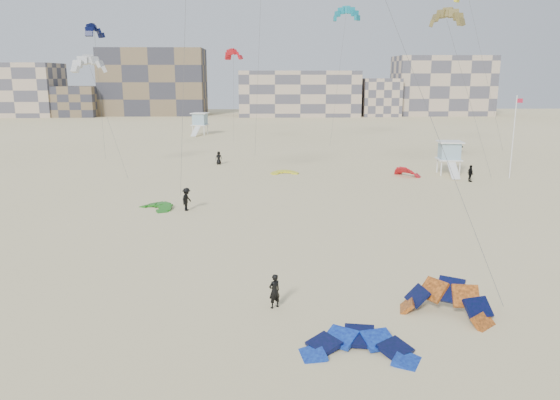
{
  "coord_description": "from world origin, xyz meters",
  "views": [
    {
      "loc": [
        0.97,
        -21.56,
        10.73
      ],
      "look_at": [
        1.69,
        6.0,
        4.43
      ],
      "focal_mm": 35.0,
      "sensor_mm": 36.0,
      "label": 1
    }
  ],
  "objects_px": {
    "kite_ground_orange": "(445,315)",
    "lifeguard_tower_near": "(449,158)",
    "kite_ground_blue": "(359,353)",
    "kitesurfer_main": "(274,291)"
  },
  "relations": [
    {
      "from": "kite_ground_orange",
      "to": "kitesurfer_main",
      "type": "height_order",
      "value": "kite_ground_orange"
    },
    {
      "from": "kite_ground_orange",
      "to": "lifeguard_tower_near",
      "type": "bearing_deg",
      "value": 103.42
    },
    {
      "from": "kite_ground_blue",
      "to": "kite_ground_orange",
      "type": "xyz_separation_m",
      "value": [
        4.54,
        3.38,
        0.0
      ]
    },
    {
      "from": "kitesurfer_main",
      "to": "lifeguard_tower_near",
      "type": "distance_m",
      "value": 40.54
    },
    {
      "from": "kite_ground_blue",
      "to": "lifeguard_tower_near",
      "type": "bearing_deg",
      "value": 76.76
    },
    {
      "from": "kite_ground_orange",
      "to": "kitesurfer_main",
      "type": "distance_m",
      "value": 7.94
    },
    {
      "from": "kite_ground_orange",
      "to": "lifeguard_tower_near",
      "type": "xyz_separation_m",
      "value": [
        12.08,
        36.35,
        1.83
      ]
    },
    {
      "from": "kite_ground_orange",
      "to": "kitesurfer_main",
      "type": "relative_size",
      "value": 2.43
    },
    {
      "from": "kite_ground_blue",
      "to": "kitesurfer_main",
      "type": "distance_m",
      "value": 5.57
    },
    {
      "from": "kite_ground_blue",
      "to": "lifeguard_tower_near",
      "type": "xyz_separation_m",
      "value": [
        16.62,
        39.72,
        1.83
      ]
    }
  ]
}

